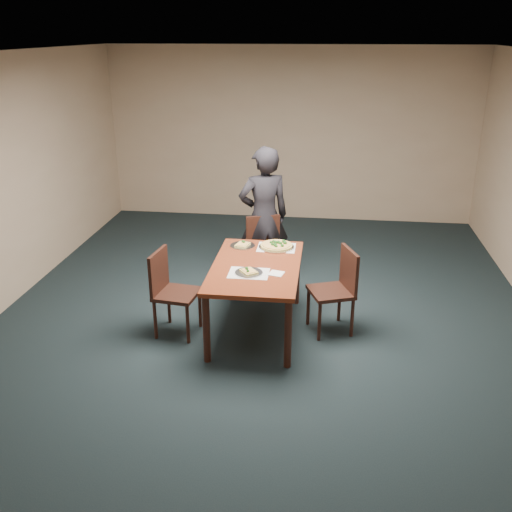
# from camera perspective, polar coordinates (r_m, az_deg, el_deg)

# --- Properties ---
(ground) EXTENTS (8.00, 8.00, 0.00)m
(ground) POSITION_cam_1_polar(r_m,az_deg,el_deg) (6.20, 0.61, -7.34)
(ground) COLOR black
(ground) RESTS_ON ground
(room_shell) EXTENTS (8.00, 8.00, 8.00)m
(room_shell) POSITION_cam_1_polar(r_m,az_deg,el_deg) (5.57, 0.68, 8.50)
(room_shell) COLOR tan
(room_shell) RESTS_ON ground
(dining_table) EXTENTS (0.90, 1.50, 0.75)m
(dining_table) POSITION_cam_1_polar(r_m,az_deg,el_deg) (5.92, 0.00, -1.73)
(dining_table) COLOR #602413
(dining_table) RESTS_ON ground
(chair_far) EXTENTS (0.54, 0.54, 0.91)m
(chair_far) POSITION_cam_1_polar(r_m,az_deg,el_deg) (6.95, 0.91, 0.68)
(chair_far) COLOR black
(chair_far) RESTS_ON ground
(chair_left) EXTENTS (0.47, 0.47, 0.91)m
(chair_left) POSITION_cam_1_polar(r_m,az_deg,el_deg) (6.00, -8.64, -3.14)
(chair_left) COLOR black
(chair_left) RESTS_ON ground
(chair_right) EXTENTS (0.54, 0.54, 0.91)m
(chair_right) POSITION_cam_1_polar(r_m,az_deg,el_deg) (6.03, 8.21, -2.96)
(chair_right) COLOR black
(chair_right) RESTS_ON ground
(diner) EXTENTS (0.75, 0.63, 1.74)m
(diner) POSITION_cam_1_polar(r_m,az_deg,el_deg) (7.02, 0.78, 3.96)
(diner) COLOR black
(diner) RESTS_ON ground
(placemat_main) EXTENTS (0.42, 0.32, 0.00)m
(placemat_main) POSITION_cam_1_polar(r_m,az_deg,el_deg) (6.35, 2.05, 0.86)
(placemat_main) COLOR white
(placemat_main) RESTS_ON dining_table
(placemat_near) EXTENTS (0.40, 0.30, 0.00)m
(placemat_near) POSITION_cam_1_polar(r_m,az_deg,el_deg) (5.68, -0.73, -1.73)
(placemat_near) COLOR white
(placemat_near) RESTS_ON dining_table
(pizza_pan) EXTENTS (0.39, 0.39, 0.07)m
(pizza_pan) POSITION_cam_1_polar(r_m,az_deg,el_deg) (6.35, 2.08, 1.05)
(pizza_pan) COLOR silver
(pizza_pan) RESTS_ON dining_table
(slice_plate_near) EXTENTS (0.28, 0.28, 0.06)m
(slice_plate_near) POSITION_cam_1_polar(r_m,az_deg,el_deg) (5.68, -0.74, -1.61)
(slice_plate_near) COLOR silver
(slice_plate_near) RESTS_ON dining_table
(slice_plate_far) EXTENTS (0.28, 0.28, 0.06)m
(slice_plate_far) POSITION_cam_1_polar(r_m,az_deg,el_deg) (6.39, -1.35, 1.11)
(slice_plate_far) COLOR silver
(slice_plate_far) RESTS_ON dining_table
(napkin) EXTENTS (0.17, 0.17, 0.01)m
(napkin) POSITION_cam_1_polar(r_m,az_deg,el_deg) (5.68, 2.05, -1.76)
(napkin) COLOR white
(napkin) RESTS_ON dining_table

